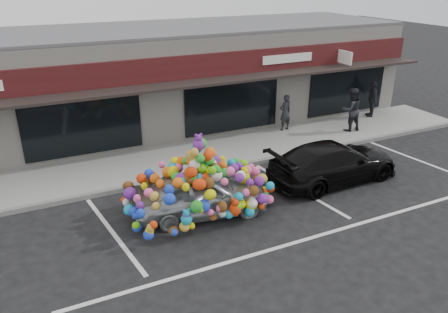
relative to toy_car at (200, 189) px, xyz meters
name	(u,v)px	position (x,y,z in m)	size (l,w,h in m)	color
ground	(223,211)	(0.64, -0.13, -0.82)	(90.00, 90.00, 0.00)	black
shop_building	(141,79)	(0.64, 8.31, 1.35)	(24.00, 7.20, 4.31)	silver
sidewalk	(177,160)	(0.64, 3.87, -0.74)	(26.00, 3.00, 0.15)	gray
kerb	(192,175)	(0.64, 2.37, -0.74)	(26.00, 0.18, 0.16)	slate
parking_stripe_left	(113,233)	(-2.56, 0.07, -0.81)	(0.12, 4.40, 0.01)	silver
parking_stripe_mid	(298,189)	(3.44, 0.07, -0.81)	(0.12, 4.40, 0.01)	silver
parking_stripe_right	(419,160)	(8.84, 0.07, -0.81)	(0.12, 4.40, 0.01)	silver
lane_line	(326,233)	(2.64, -2.43, -0.81)	(14.00, 0.12, 0.01)	silver
toy_car	(200,189)	(0.00, 0.00, 0.00)	(2.82, 4.37, 2.40)	gray
black_sedan	(334,162)	(4.84, 0.12, -0.14)	(4.64, 1.89, 1.35)	black
pedestrian_a	(285,113)	(5.91, 4.77, 0.12)	(0.57, 0.38, 1.57)	black
pedestrian_b	(351,110)	(8.42, 3.53, 0.26)	(0.90, 0.70, 1.86)	black
pedestrian_c	(372,99)	(10.66, 4.69, 0.17)	(0.41, 0.98, 1.68)	#262228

